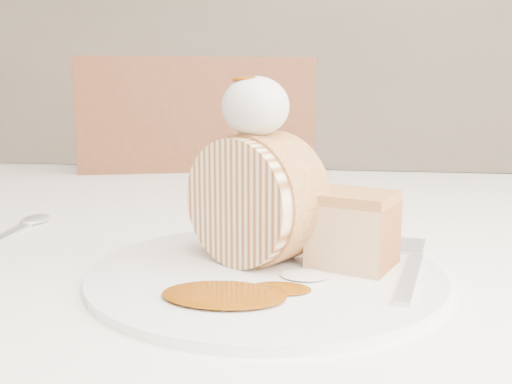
# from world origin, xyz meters

# --- Properties ---
(table) EXTENTS (1.40, 0.90, 0.75)m
(table) POSITION_xyz_m (0.00, 0.20, 0.66)
(table) COLOR white
(table) RESTS_ON ground
(chair_far) EXTENTS (0.58, 0.58, 0.97)m
(chair_far) POSITION_xyz_m (-0.20, 0.70, 0.55)
(chair_far) COLOR brown
(chair_far) RESTS_ON ground
(plate) EXTENTS (0.39, 0.39, 0.01)m
(plate) POSITION_xyz_m (0.05, -0.03, 0.75)
(plate) COLOR white
(plate) RESTS_ON table
(roulade_slice) EXTENTS (0.13, 0.11, 0.11)m
(roulade_slice) POSITION_xyz_m (0.04, -0.01, 0.81)
(roulade_slice) COLOR beige
(roulade_slice) RESTS_ON plate
(cake_chunk) EXTENTS (0.08, 0.08, 0.06)m
(cake_chunk) POSITION_xyz_m (0.12, -0.01, 0.79)
(cake_chunk) COLOR tan
(cake_chunk) RESTS_ON plate
(whipped_cream) EXTENTS (0.06, 0.06, 0.05)m
(whipped_cream) POSITION_xyz_m (0.04, -0.01, 0.89)
(whipped_cream) COLOR silver
(whipped_cream) RESTS_ON roulade_slice
(caramel_drizzle) EXTENTS (0.03, 0.02, 0.01)m
(caramel_drizzle) POSITION_xyz_m (0.03, -0.01, 0.92)
(caramel_drizzle) COLOR #723604
(caramel_drizzle) RESTS_ON whipped_cream
(caramel_pool) EXTENTS (0.11, 0.09, 0.00)m
(caramel_pool) POSITION_xyz_m (0.03, -0.10, 0.76)
(caramel_pool) COLOR #723604
(caramel_pool) RESTS_ON plate
(fork) EXTENTS (0.06, 0.18, 0.00)m
(fork) POSITION_xyz_m (0.17, -0.04, 0.76)
(fork) COLOR silver
(fork) RESTS_ON plate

